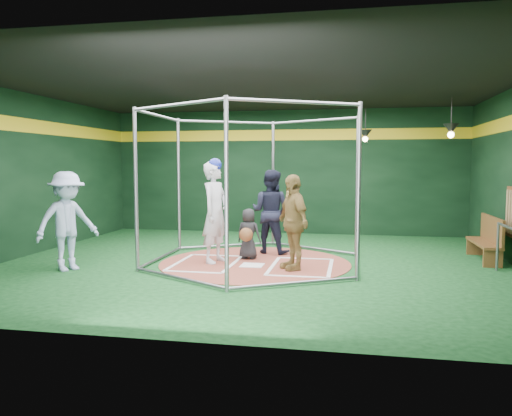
% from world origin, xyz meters
% --- Properties ---
extents(room_shell, '(10.10, 9.10, 3.53)m').
position_xyz_m(room_shell, '(0.00, 0.01, 1.75)').
color(room_shell, '#0C3814').
rests_on(room_shell, ground).
extents(clay_disc, '(3.80, 3.80, 0.01)m').
position_xyz_m(clay_disc, '(0.00, 0.00, 0.01)').
color(clay_disc, brown).
rests_on(clay_disc, ground).
extents(home_plate, '(0.43, 0.43, 0.01)m').
position_xyz_m(home_plate, '(0.00, -0.30, 0.02)').
color(home_plate, white).
rests_on(home_plate, clay_disc).
extents(batter_box_left, '(1.17, 1.77, 0.01)m').
position_xyz_m(batter_box_left, '(-0.95, -0.25, 0.02)').
color(batter_box_left, white).
rests_on(batter_box_left, clay_disc).
extents(batter_box_right, '(1.17, 1.77, 0.01)m').
position_xyz_m(batter_box_right, '(0.95, -0.25, 0.02)').
color(batter_box_right, white).
rests_on(batter_box_right, clay_disc).
extents(batting_cage, '(4.05, 4.67, 3.00)m').
position_xyz_m(batting_cage, '(-0.00, -0.00, 1.50)').
color(batting_cage, gray).
rests_on(batting_cage, ground).
extents(pendant_lamp_near, '(0.34, 0.34, 0.90)m').
position_xyz_m(pendant_lamp_near, '(2.20, 3.60, 2.74)').
color(pendant_lamp_near, black).
rests_on(pendant_lamp_near, room_shell).
extents(pendant_lamp_far, '(0.34, 0.34, 0.90)m').
position_xyz_m(pendant_lamp_far, '(4.00, 2.00, 2.74)').
color(pendant_lamp_far, black).
rests_on(pendant_lamp_far, room_shell).
extents(batter_figure, '(0.66, 0.84, 2.08)m').
position_xyz_m(batter_figure, '(-0.79, -0.10, 1.04)').
color(batter_figure, silver).
rests_on(batter_figure, clay_disc).
extents(visitor_leopard, '(0.92, 1.11, 1.78)m').
position_xyz_m(visitor_leopard, '(0.81, -0.47, 0.90)').
color(visitor_leopard, tan).
rests_on(visitor_leopard, clay_disc).
extents(catcher_figure, '(0.56, 0.60, 1.05)m').
position_xyz_m(catcher_figure, '(-0.21, 0.37, 0.54)').
color(catcher_figure, black).
rests_on(catcher_figure, clay_disc).
extents(umpire, '(1.04, 0.89, 1.84)m').
position_xyz_m(umpire, '(0.13, 1.15, 0.93)').
color(umpire, black).
rests_on(umpire, clay_disc).
extents(bystander_blue, '(1.22, 1.37, 1.84)m').
position_xyz_m(bystander_blue, '(-3.30, -1.30, 0.92)').
color(bystander_blue, '#A5B6DA').
rests_on(bystander_blue, ground).
extents(dugout_bench, '(0.37, 1.57, 0.92)m').
position_xyz_m(dugout_bench, '(4.62, 1.13, 0.47)').
color(dugout_bench, brown).
rests_on(dugout_bench, ground).
extents(steel_railing, '(0.05, 1.06, 0.91)m').
position_xyz_m(steel_railing, '(4.55, -0.35, 0.61)').
color(steel_railing, gray).
rests_on(steel_railing, ground).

